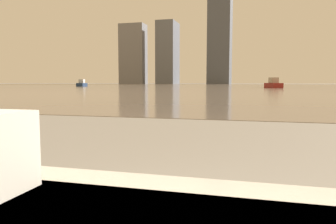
% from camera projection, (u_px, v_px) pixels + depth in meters
% --- Properties ---
extents(harbor_water, '(180.00, 110.00, 0.01)m').
position_uv_depth(harbor_water, '(253.00, 86.00, 59.57)').
color(harbor_water, gray).
rests_on(harbor_water, ground_plane).
extents(harbor_boat_0, '(1.87, 3.39, 1.21)m').
position_uv_depth(harbor_boat_0, '(82.00, 84.00, 56.21)').
color(harbor_boat_0, navy).
rests_on(harbor_boat_0, harbor_water).
extents(harbor_boat_3, '(2.25, 3.76, 1.33)m').
position_uv_depth(harbor_boat_3, '(273.00, 84.00, 42.00)').
color(harbor_boat_3, maroon).
rests_on(harbor_boat_3, harbor_water).
extents(skyline_tower_0, '(9.42, 6.29, 22.34)m').
position_uv_depth(skyline_tower_0, '(133.00, 54.00, 123.92)').
color(skyline_tower_0, slate).
rests_on(skyline_tower_0, ground_plane).
extents(skyline_tower_1, '(6.57, 10.49, 22.54)m').
position_uv_depth(skyline_tower_1, '(168.00, 53.00, 120.41)').
color(skyline_tower_1, slate).
rests_on(skyline_tower_1, ground_plane).
extents(skyline_tower_2, '(7.61, 12.21, 44.09)m').
position_uv_depth(skyline_tower_2, '(220.00, 21.00, 114.51)').
color(skyline_tower_2, '#4C515B').
rests_on(skyline_tower_2, ground_plane).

